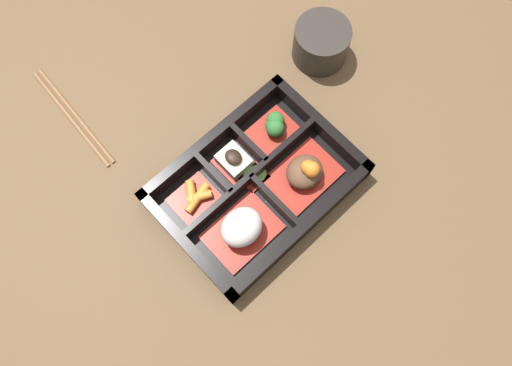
{
  "coord_description": "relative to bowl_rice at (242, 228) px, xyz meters",
  "views": [
    {
      "loc": [
        0.15,
        0.16,
        0.69
      ],
      "look_at": [
        0.0,
        0.0,
        0.03
      ],
      "focal_mm": 35.0,
      "sensor_mm": 36.0,
      "label": 1
    }
  ],
  "objects": [
    {
      "name": "bowl_rice",
      "position": [
        0.0,
        0.0,
        0.0
      ],
      "size": [
        0.1,
        0.07,
        0.05
      ],
      "color": "maroon",
      "rests_on": "bento_base"
    },
    {
      "name": "tea_cup",
      "position": [
        -0.29,
        -0.13,
        -0.0
      ],
      "size": [
        0.09,
        0.09,
        0.06
      ],
      "color": "#2D2823",
      "rests_on": "ground_plane"
    },
    {
      "name": "bowl_stew",
      "position": [
        -0.12,
        0.0,
        -0.01
      ],
      "size": [
        0.1,
        0.07,
        0.05
      ],
      "color": "maroon",
      "rests_on": "bento_base"
    },
    {
      "name": "ground_plane",
      "position": [
        -0.06,
        -0.04,
        -0.03
      ],
      "size": [
        3.0,
        3.0,
        0.0
      ],
      "primitive_type": "plane",
      "color": "brown"
    },
    {
      "name": "bento_rim",
      "position": [
        -0.06,
        -0.04,
        -0.01
      ],
      "size": [
        0.27,
        0.2,
        0.04
      ],
      "color": "black",
      "rests_on": "ground_plane"
    },
    {
      "name": "chopsticks",
      "position": [
        0.07,
        -0.31,
        -0.03
      ],
      "size": [
        0.03,
        0.2,
        0.01
      ],
      "color": "brown",
      "rests_on": "ground_plane"
    },
    {
      "name": "bowl_carrots",
      "position": [
        0.02,
        -0.08,
        -0.02
      ],
      "size": [
        0.06,
        0.05,
        0.02
      ],
      "color": "maroon",
      "rests_on": "bento_base"
    },
    {
      "name": "bento_base",
      "position": [
        -0.06,
        -0.04,
        -0.03
      ],
      "size": [
        0.27,
        0.2,
        0.01
      ],
      "color": "black",
      "rests_on": "ground_plane"
    },
    {
      "name": "bowl_greens",
      "position": [
        -0.14,
        -0.08,
        -0.01
      ],
      "size": [
        0.07,
        0.05,
        0.03
      ],
      "color": "maroon",
      "rests_on": "bento_base"
    },
    {
      "name": "bowl_tofu",
      "position": [
        -0.06,
        -0.08,
        -0.01
      ],
      "size": [
        0.05,
        0.05,
        0.03
      ],
      "color": "maroon",
      "rests_on": "bento_base"
    },
    {
      "name": "bowl_pickles",
      "position": [
        -0.07,
        -0.05,
        -0.02
      ],
      "size": [
        0.04,
        0.03,
        0.01
      ],
      "color": "maroon",
      "rests_on": "bento_base"
    }
  ]
}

